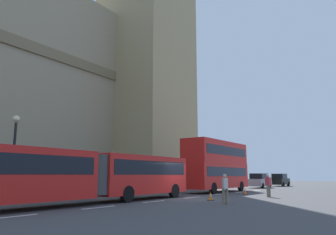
# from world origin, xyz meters

# --- Properties ---
(ground_plane) EXTENTS (160.00, 160.00, 0.00)m
(ground_plane) POSITION_xyz_m (0.00, 0.00, 0.00)
(ground_plane) COLOR #424244
(lane_centre_marking) EXTENTS (34.40, 0.16, 0.01)m
(lane_centre_marking) POSITION_xyz_m (-1.24, 0.00, 0.00)
(lane_centre_marking) COLOR silver
(lane_centre_marking) RESTS_ON ground_plane
(articulated_bus) EXTENTS (17.24, 2.54, 2.90)m
(articulated_bus) POSITION_xyz_m (-7.13, 1.99, 1.75)
(articulated_bus) COLOR red
(articulated_bus) RESTS_ON ground_plane
(double_decker_bus) EXTENTS (9.78, 2.54, 4.90)m
(double_decker_bus) POSITION_xyz_m (9.31, 2.00, 2.71)
(double_decker_bus) COLOR red
(double_decker_bus) RESTS_ON ground_plane
(sedan_lead) EXTENTS (4.40, 1.86, 1.85)m
(sedan_lead) POSITION_xyz_m (22.13, 2.23, 0.91)
(sedan_lead) COLOR gray
(sedan_lead) RESTS_ON ground_plane
(sedan_trailing) EXTENTS (4.40, 1.86, 1.85)m
(sedan_trailing) POSITION_xyz_m (30.58, 2.04, 0.91)
(sedan_trailing) COLOR black
(sedan_trailing) RESTS_ON ground_plane
(traffic_cone_west) EXTENTS (0.36, 0.36, 0.58)m
(traffic_cone_west) POSITION_xyz_m (-0.70, -2.47, 0.28)
(traffic_cone_west) COLOR black
(traffic_cone_west) RESTS_ON ground_plane
(traffic_cone_middle) EXTENTS (0.36, 0.36, 0.58)m
(traffic_cone_middle) POSITION_xyz_m (7.09, -1.72, 0.28)
(traffic_cone_middle) COLOR black
(traffic_cone_middle) RESTS_ON ground_plane
(street_lamp) EXTENTS (0.44, 0.44, 5.27)m
(street_lamp) POSITION_xyz_m (-9.17, 6.50, 3.06)
(street_lamp) COLOR black
(street_lamp) RESTS_ON ground_plane
(pedestrian_near_cones) EXTENTS (0.46, 0.45, 1.69)m
(pedestrian_near_cones) POSITION_xyz_m (-2.65, -4.42, 0.91)
(pedestrian_near_cones) COLOR #726651
(pedestrian_near_cones) RESTS_ON ground_plane
(pedestrian_by_kerb) EXTENTS (0.38, 0.46, 1.69)m
(pedestrian_by_kerb) POSITION_xyz_m (4.76, -4.51, 0.91)
(pedestrian_by_kerb) COLOR #726651
(pedestrian_by_kerb) RESTS_ON ground_plane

